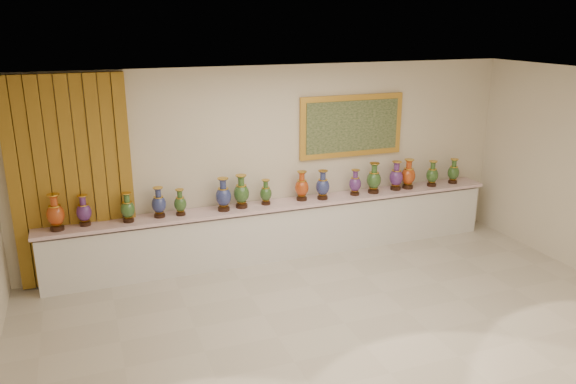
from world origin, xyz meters
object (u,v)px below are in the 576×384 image
at_px(counter, 282,230).
at_px(vase_0, 55,214).
at_px(vase_2, 128,209).
at_px(vase_1, 84,212).

height_order(counter, vase_0, vase_0).
xyz_separation_m(counter, vase_2, (-2.34, -0.05, 0.66)).
relative_size(counter, vase_0, 14.19).
height_order(vase_1, vase_2, vase_1).
distance_m(counter, vase_1, 2.99).
relative_size(counter, vase_2, 16.96).
relative_size(counter, vase_1, 16.55).
relative_size(vase_0, vase_2, 1.20).
xyz_separation_m(counter, vase_0, (-3.28, -0.05, 0.69)).
bearing_deg(vase_1, counter, -0.34).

